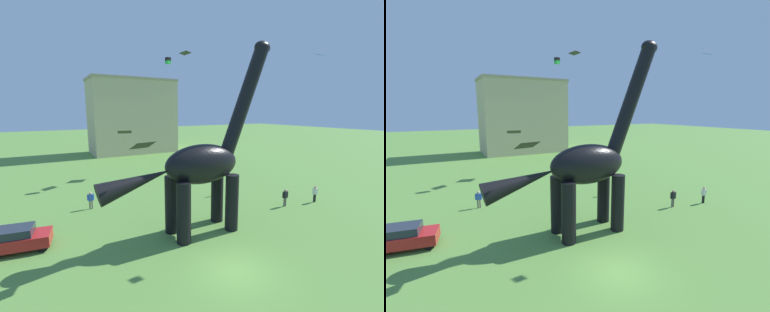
# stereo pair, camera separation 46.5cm
# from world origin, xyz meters

# --- Properties ---
(ground_plane) EXTENTS (240.00, 240.00, 0.00)m
(ground_plane) POSITION_xyz_m (0.00, 0.00, 0.00)
(ground_plane) COLOR #5B8E3D
(dinosaur_sculpture) EXTENTS (13.28, 2.81, 13.89)m
(dinosaur_sculpture) POSITION_xyz_m (0.97, 5.08, 5.02)
(dinosaur_sculpture) COLOR black
(dinosaur_sculpture) RESTS_ON ground_plane
(parked_sedan_left) EXTENTS (4.44, 2.46, 1.55)m
(parked_sedan_left) POSITION_xyz_m (-10.70, 8.54, 0.81)
(parked_sedan_left) COLOR red
(parked_sedan_left) RESTS_ON ground_plane
(person_near_flyer) EXTENTS (0.43, 0.19, 1.15)m
(person_near_flyer) POSITION_xyz_m (6.48, 11.09, 0.69)
(person_near_flyer) COLOR black
(person_near_flyer) RESTS_ON ground_plane
(person_vendor_side) EXTENTS (0.60, 0.26, 1.60)m
(person_vendor_side) POSITION_xyz_m (13.73, 4.76, 0.97)
(person_vendor_side) COLOR black
(person_vendor_side) RESTS_ON ground_plane
(person_photographer) EXTENTS (0.60, 0.26, 1.60)m
(person_photographer) POSITION_xyz_m (-5.28, 13.71, 0.97)
(person_photographer) COLOR #6B6056
(person_photographer) RESTS_ON ground_plane
(person_strolling_adult) EXTENTS (0.62, 0.27, 1.65)m
(person_strolling_adult) POSITION_xyz_m (10.32, 5.42, 1.00)
(person_strolling_adult) COLOR #6B6056
(person_strolling_adult) RESTS_ON ground_plane
(kite_high_left) EXTENTS (1.95, 1.83, 0.26)m
(kite_high_left) POSITION_xyz_m (9.18, 22.31, 16.38)
(kite_high_left) COLOR black
(kite_mid_center) EXTENTS (0.66, 0.51, 0.14)m
(kite_mid_center) POSITION_xyz_m (8.39, 1.70, 12.51)
(kite_mid_center) COLOR #287AE5
(kite_far_right) EXTENTS (1.44, 1.15, 0.43)m
(kite_far_right) POSITION_xyz_m (-3.71, 3.90, 6.80)
(kite_far_right) COLOR black
(kite_drifting) EXTENTS (0.66, 0.66, 0.77)m
(kite_drifting) POSITION_xyz_m (6.02, 21.11, 14.92)
(kite_drifting) COLOR black
(kite_trailing) EXTENTS (2.06, 1.70, 2.31)m
(kite_trailing) POSITION_xyz_m (1.01, 24.28, 5.90)
(kite_trailing) COLOR black
(background_building_block) EXTENTS (17.08, 9.32, 15.07)m
(background_building_block) POSITION_xyz_m (8.29, 43.87, 7.55)
(background_building_block) COLOR #CCB78E
(background_building_block) RESTS_ON ground_plane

